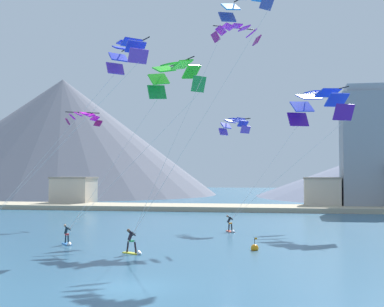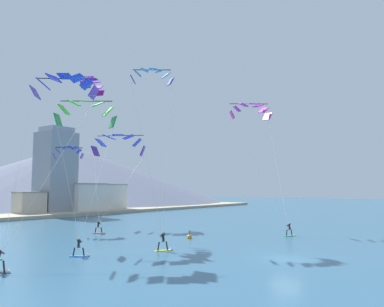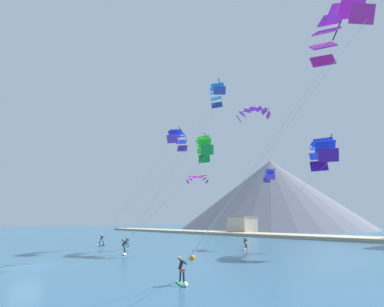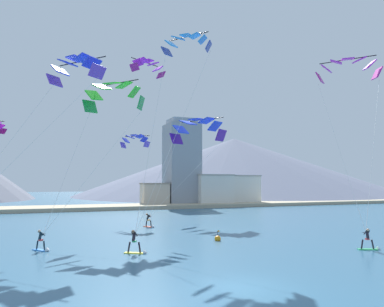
{
  "view_description": "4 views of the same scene",
  "coord_description": "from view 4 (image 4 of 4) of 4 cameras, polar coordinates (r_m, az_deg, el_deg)",
  "views": [
    {
      "loc": [
        7.72,
        -24.94,
        5.4
      ],
      "look_at": [
        -0.29,
        18.8,
        7.17
      ],
      "focal_mm": 50.0,
      "sensor_mm": 36.0,
      "label": 1
    },
    {
      "loc": [
        -29.04,
        -12.31,
        5.61
      ],
      "look_at": [
        3.15,
        11.71,
        9.4
      ],
      "focal_mm": 35.0,
      "sensor_mm": 36.0,
      "label": 2
    },
    {
      "loc": [
        29.17,
        -6.77,
        3.77
      ],
      "look_at": [
        2.94,
        15.53,
        11.52
      ],
      "focal_mm": 28.0,
      "sensor_mm": 36.0,
      "label": 3
    },
    {
      "loc": [
        -9.18,
        -16.68,
        5.14
      ],
      "look_at": [
        2.09,
        11.87,
        7.51
      ],
      "focal_mm": 35.0,
      "sensor_mm": 36.0,
      "label": 4
    }
  ],
  "objects": [
    {
      "name": "parafoil_kite_near_trail",
      "position": [
        52.84,
        0.84,
        3.97
      ],
      "size": [
        11.82,
        10.0,
        12.87
      ],
      "color": "#4A1590"
    },
    {
      "name": "parafoil_kite_near_lead",
      "position": [
        44.9,
        22.65,
        12.05
      ],
      "size": [
        10.17,
        11.33,
        17.45
      ],
      "color": "#C4208F"
    },
    {
      "name": "shoreline_strip",
      "position": [
        74.24,
        -14.54,
        -7.97
      ],
      "size": [
        180.0,
        10.0,
        0.7
      ],
      "primitive_type": "cube",
      "color": "tan",
      "rests_on": "ground"
    },
    {
      "name": "kitesurfer_far_right",
      "position": [
        28.11,
        -8.42,
        -13.73
      ],
      "size": [
        1.69,
        1.25,
        1.8
      ],
      "color": "yellow",
      "rests_on": "ground"
    },
    {
      "name": "shore_building_promenade_mid",
      "position": [
        87.3,
        7.37,
        -5.51
      ],
      "size": [
        8.95,
        4.29,
        6.79
      ],
      "color": "silver",
      "rests_on": "ground"
    },
    {
      "name": "shore_building_harbour_front",
      "position": [
        79.95,
        -5.72,
        -6.27
      ],
      "size": [
        5.71,
        4.18,
        5.02
      ],
      "color": "beige",
      "rests_on": "ground"
    },
    {
      "name": "race_marker_buoy",
      "position": [
        33.92,
        3.93,
        -12.85
      ],
      "size": [
        0.56,
        0.56,
        1.02
      ],
      "color": "orange",
      "rests_on": "ground"
    },
    {
      "name": "parafoil_kite_distant_mid_solo",
      "position": [
        48.52,
        -6.73,
        13.18
      ],
      "size": [
        5.04,
        3.46,
        1.85
      ],
      "color": "#9D1D81"
    },
    {
      "name": "mountain_peak_central_summit",
      "position": [
        150.27,
        6.45,
        -2.03
      ],
      "size": [
        124.81,
        124.81,
        22.64
      ],
      "color": "slate",
      "rests_on": "ground"
    },
    {
      "name": "kitesurfer_near_trail",
      "position": [
        43.87,
        -6.47,
        -10.49
      ],
      "size": [
        1.11,
        1.74,
        1.67
      ],
      "color": "#E54C33",
      "rests_on": "ground"
    },
    {
      "name": "kitesurfer_near_lead",
      "position": [
        32.36,
        25.54,
        -12.25
      ],
      "size": [
        1.76,
        1.05,
        1.71
      ],
      "color": "#33B266",
      "rests_on": "ground"
    },
    {
      "name": "parafoil_kite_far_left",
      "position": [
        39.18,
        -17.36,
        12.43
      ],
      "size": [
        12.02,
        10.37,
        16.01
      ],
      "color": "purple"
    },
    {
      "name": "ground_plane",
      "position": [
        19.72,
        7.46,
        -19.47
      ],
      "size": [
        400.0,
        400.0,
        0.0
      ],
      "primitive_type": "plane",
      "color": "#2D5B7A"
    },
    {
      "name": "parafoil_kite_distant_high_outer",
      "position": [
        50.35,
        -8.67,
        2.12
      ],
      "size": [
        3.69,
        3.58,
        1.74
      ],
      "color": "#6443C7"
    },
    {
      "name": "parafoil_kite_mid_center",
      "position": [
        40.82,
        -11.86,
        8.95
      ],
      "size": [
        9.67,
        11.07,
        14.59
      ],
      "color": "#1A933E"
    },
    {
      "name": "shore_building_quay_west",
      "position": [
        83.83,
        3.08,
        -5.55
      ],
      "size": [
        8.3,
        6.59,
        6.9
      ],
      "color": "silver",
      "rests_on": "ground"
    },
    {
      "name": "highrise_tower",
      "position": [
        83.21,
        -1.59,
        -1.46
      ],
      "size": [
        7.0,
        7.0,
        19.26
      ],
      "color": "gray",
      "rests_on": "ground"
    },
    {
      "name": "kitesurfer_mid_center",
      "position": [
        31.02,
        -21.82,
        -12.8
      ],
      "size": [
        1.39,
        1.61,
        1.65
      ],
      "color": "#337FDB",
      "rests_on": "ground"
    },
    {
      "name": "parafoil_kite_far_right",
      "position": [
        40.36,
        -0.85,
        16.52
      ],
      "size": [
        9.53,
        10.39,
        19.18
      ],
      "color": "#32439B"
    }
  ]
}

